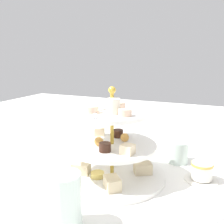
{
  "coord_description": "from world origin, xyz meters",
  "views": [
    {
      "loc": [
        0.61,
        0.27,
        0.33
      ],
      "look_at": [
        0.0,
        0.0,
        0.18
      ],
      "focal_mm": 41.43,
      "sensor_mm": 36.0,
      "label": 1
    }
  ],
  "objects": [
    {
      "name": "water_glass_tall_right",
      "position": [
        0.23,
        -0.0,
        0.06
      ],
      "size": [
        0.07,
        0.07,
        0.11
      ],
      "primitive_type": "cylinder",
      "color": "silver",
      "rests_on": "ground_plane"
    },
    {
      "name": "water_glass_short_left",
      "position": [
        -0.18,
        0.15,
        0.03
      ],
      "size": [
        0.06,
        0.06,
        0.07
      ],
      "primitive_type": "cylinder",
      "color": "silver",
      "rests_on": "ground_plane"
    },
    {
      "name": "butter_knife_left",
      "position": [
        0.05,
        -0.28,
        0.0
      ],
      "size": [
        0.17,
        0.03,
        0.0
      ],
      "primitive_type": "cube",
      "rotation": [
        0.0,
        0.0,
        6.4
      ],
      "color": "silver",
      "rests_on": "ground_plane"
    },
    {
      "name": "ground_plane",
      "position": [
        0.0,
        0.0,
        0.0
      ],
      "size": [
        2.4,
        2.4,
        0.0
      ],
      "primitive_type": "plane",
      "color": "white"
    },
    {
      "name": "teacup_with_saucer",
      "position": [
        -0.08,
        0.23,
        0.02
      ],
      "size": [
        0.09,
        0.09,
        0.05
      ],
      "color": "white",
      "rests_on": "ground_plane"
    },
    {
      "name": "tiered_serving_stand",
      "position": [
        0.0,
        -0.0,
        0.07
      ],
      "size": [
        0.3,
        0.3,
        0.25
      ],
      "color": "white",
      "rests_on": "ground_plane"
    }
  ]
}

